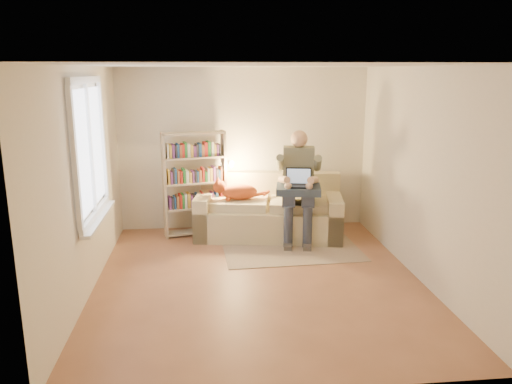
{
  "coord_description": "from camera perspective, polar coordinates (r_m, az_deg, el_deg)",
  "views": [
    {
      "loc": [
        -0.63,
        -5.75,
        2.54
      ],
      "look_at": [
        0.07,
        1.0,
        0.89
      ],
      "focal_mm": 35.0,
      "sensor_mm": 36.0,
      "label": 1
    }
  ],
  "objects": [
    {
      "name": "sofa",
      "position": [
        7.88,
        1.5,
        -2.5
      ],
      "size": [
        2.38,
        1.39,
        0.95
      ],
      "rotation": [
        0.0,
        0.0,
        -0.18
      ],
      "color": "#CABB8F",
      "rests_on": "floor"
    },
    {
      "name": "wall_front",
      "position": [
        3.77,
        4.03,
        -5.58
      ],
      "size": [
        4.0,
        0.02,
        2.6
      ],
      "primitive_type": "cube",
      "color": "silver",
      "rests_on": "floor"
    },
    {
      "name": "window",
      "position": [
        6.21,
        -18.08,
        2.18
      ],
      "size": [
        0.12,
        1.52,
        1.69
      ],
      "color": "white",
      "rests_on": "wall_left"
    },
    {
      "name": "rug",
      "position": [
        7.3,
        4.16,
        -6.69
      ],
      "size": [
        2.01,
        1.25,
        0.01
      ],
      "primitive_type": "cube",
      "rotation": [
        0.0,
        0.0,
        0.05
      ],
      "color": "gray",
      "rests_on": "floor"
    },
    {
      "name": "laptop",
      "position": [
        7.41,
        5.48,
        1.18
      ],
      "size": [
        0.43,
        0.39,
        0.32
      ],
      "rotation": [
        0.0,
        0.0,
        -0.18
      ],
      "color": "black",
      "rests_on": "blanket"
    },
    {
      "name": "wall_right",
      "position": [
        6.45,
        18.28,
        1.89
      ],
      "size": [
        0.02,
        4.5,
        2.6
      ],
      "primitive_type": "cube",
      "color": "silver",
      "rests_on": "floor"
    },
    {
      "name": "wall_left",
      "position": [
        6.04,
        -18.91,
        1.08
      ],
      "size": [
        0.02,
        4.5,
        2.6
      ],
      "primitive_type": "cube",
      "color": "silver",
      "rests_on": "floor"
    },
    {
      "name": "person",
      "position": [
        7.57,
        4.87,
        1.36
      ],
      "size": [
        0.58,
        0.81,
        1.67
      ],
      "rotation": [
        0.0,
        0.0,
        -0.18
      ],
      "color": "slate",
      "rests_on": "sofa"
    },
    {
      "name": "bookshelf",
      "position": [
        7.83,
        -7.01,
        1.54
      ],
      "size": [
        1.12,
        0.45,
        1.64
      ],
      "rotation": [
        0.0,
        0.0,
        0.21
      ],
      "color": "#BDAB8F",
      "rests_on": "floor"
    },
    {
      "name": "floor",
      "position": [
        6.32,
        0.29,
        -10.02
      ],
      "size": [
        4.5,
        4.5,
        0.0
      ],
      "primitive_type": "plane",
      "color": "brown",
      "rests_on": "ground"
    },
    {
      "name": "wall_back",
      "position": [
        8.12,
        -1.42,
        4.9
      ],
      "size": [
        4.0,
        0.02,
        2.6
      ],
      "primitive_type": "cube",
      "color": "silver",
      "rests_on": "floor"
    },
    {
      "name": "ceiling",
      "position": [
        5.79,
        0.32,
        14.26
      ],
      "size": [
        4.0,
        4.5,
        0.02
      ],
      "primitive_type": "cube",
      "color": "white",
      "rests_on": "wall_back"
    },
    {
      "name": "blanket",
      "position": [
        7.42,
        5.46,
        0.26
      ],
      "size": [
        0.73,
        0.64,
        0.11
      ],
      "primitive_type": "cube",
      "rotation": [
        0.0,
        0.0,
        -0.18
      ],
      "color": "#283547",
      "rests_on": "person"
    },
    {
      "name": "cat",
      "position": [
        7.68,
        -2.61,
        0.08
      ],
      "size": [
        0.84,
        0.38,
        0.3
      ],
      "rotation": [
        0.0,
        0.0,
        -0.18
      ],
      "color": "#D85E2A",
      "rests_on": "sofa"
    }
  ]
}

